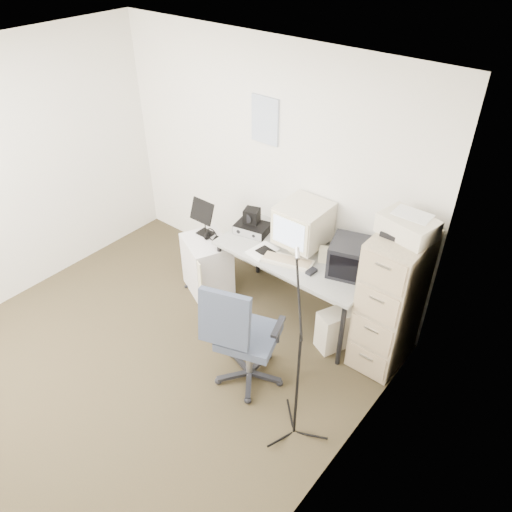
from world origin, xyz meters
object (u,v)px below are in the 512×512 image
Objects in this scene: desk at (295,284)px; office_chair at (249,334)px; filing_cabinet at (391,301)px; side_cart at (207,265)px.

office_chair is at bearing -78.75° from desk.
filing_cabinet is 2.11× the size of side_cart.
filing_cabinet is 1.26× the size of office_chair.
filing_cabinet reaches higher than office_chair.
office_chair is (-0.77, -0.95, -0.13)m from filing_cabinet.
desk is at bearing -178.19° from filing_cabinet.
side_cart is at bearing 130.44° from office_chair.
office_chair reaches higher than desk.
office_chair is (0.18, -0.92, 0.15)m from desk.
side_cart is at bearing -171.25° from filing_cabinet.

